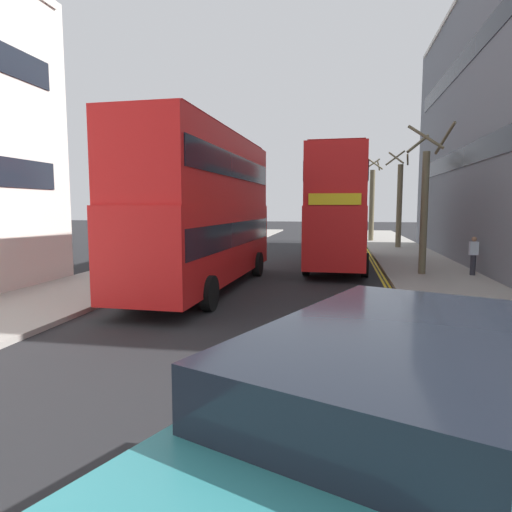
{
  "coord_description": "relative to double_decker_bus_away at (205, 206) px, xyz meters",
  "views": [
    {
      "loc": [
        2.53,
        0.23,
        3.02
      ],
      "look_at": [
        0.5,
        11.0,
        1.8
      ],
      "focal_mm": 31.49,
      "sensor_mm": 36.0,
      "label": 1
    }
  ],
  "objects": [
    {
      "name": "street_tree_near",
      "position": [
        7.4,
        23.53,
        0.32
      ],
      "size": [
        1.64,
        1.65,
        6.92
      ],
      "color": "#6B6047",
      "rests_on": "sidewalk_right"
    },
    {
      "name": "taxi_minivan",
      "position": [
        5.17,
        -12.45,
        -1.96
      ],
      "size": [
        3.54,
        5.16,
        2.12
      ],
      "color": "teal",
      "rests_on": "ground"
    },
    {
      "name": "pedestrian_far",
      "position": [
        10.34,
        4.38,
        -2.04
      ],
      "size": [
        0.34,
        0.22,
        1.62
      ],
      "color": "#2D2D38",
      "rests_on": "sidewalk_right"
    },
    {
      "name": "street_tree_mid",
      "position": [
        8.87,
        17.36,
        0.23
      ],
      "size": [
        1.6,
        1.92,
        6.85
      ],
      "color": "#6B6047",
      "rests_on": "sidewalk_right"
    },
    {
      "name": "double_decker_bus_oncoming",
      "position": [
        4.75,
        7.3,
        0.0
      ],
      "size": [
        3.01,
        10.87,
        5.64
      ],
      "color": "red",
      "rests_on": "ground"
    },
    {
      "name": "sidewalk_right",
      "position": [
        8.81,
        0.12,
        -2.96
      ],
      "size": [
        4.0,
        80.0,
        0.14
      ],
      "primitive_type": "cube",
      "color": "#9E9991",
      "rests_on": "ground"
    },
    {
      "name": "street_tree_distant",
      "position": [
        8.33,
        4.41,
        0.09
      ],
      "size": [
        1.89,
        1.89,
        6.27
      ],
      "color": "#6B6047",
      "rests_on": "sidewalk_right"
    },
    {
      "name": "kerb_line_outer",
      "position": [
        6.71,
        -1.88,
        -3.03
      ],
      "size": [
        0.1,
        56.0,
        0.01
      ],
      "primitive_type": "cube",
      "color": "yellow",
      "rests_on": "ground"
    },
    {
      "name": "kerb_line_inner",
      "position": [
        6.55,
        -1.88,
        -3.03
      ],
      "size": [
        0.1,
        56.0,
        0.01
      ],
      "primitive_type": "cube",
      "color": "yellow",
      "rests_on": "ground"
    },
    {
      "name": "sidewalk_left",
      "position": [
        -4.19,
        0.12,
        -2.96
      ],
      "size": [
        4.0,
        80.0,
        0.14
      ],
      "primitive_type": "cube",
      "color": "#9E9991",
      "rests_on": "ground"
    },
    {
      "name": "double_decker_bus_away",
      "position": [
        0.0,
        0.0,
        0.0
      ],
      "size": [
        3.02,
        10.87,
        5.64
      ],
      "color": "red",
      "rests_on": "ground"
    }
  ]
}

